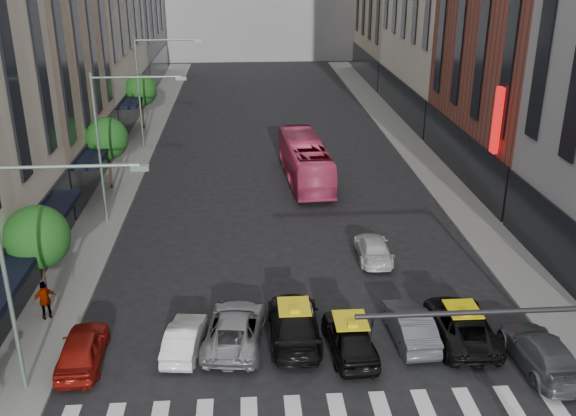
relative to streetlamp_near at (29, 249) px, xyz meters
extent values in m
cube|color=slate|center=(-1.46, 26.00, -5.83)|extent=(3.00, 96.00, 0.15)
cube|color=slate|center=(21.54, 26.00, -5.83)|extent=(3.00, 96.00, 0.15)
cube|color=tan|center=(-6.96, 24.00, 6.10)|extent=(8.00, 16.00, 24.00)
cylinder|color=black|center=(-1.76, 6.00, -4.18)|extent=(0.18, 0.18, 3.15)
sphere|color=#164E1A|center=(-1.76, 6.00, -2.24)|extent=(2.88, 2.88, 2.88)
cylinder|color=black|center=(-1.76, 22.00, -4.18)|extent=(0.18, 0.18, 3.15)
sphere|color=#164E1A|center=(-1.76, 22.00, -2.24)|extent=(2.88, 2.88, 2.88)
cylinder|color=black|center=(-1.76, 38.00, -4.18)|extent=(0.18, 0.18, 3.15)
sphere|color=#164E1A|center=(-1.76, 38.00, -2.24)|extent=(2.88, 2.88, 2.88)
cylinder|color=gray|center=(-0.96, 0.00, -1.25)|extent=(0.16, 0.16, 9.00)
cylinder|color=gray|center=(1.54, 0.00, 2.95)|extent=(5.00, 0.12, 0.12)
cube|color=gray|center=(4.04, 0.00, 2.85)|extent=(0.60, 0.25, 0.18)
cylinder|color=gray|center=(-0.96, 16.00, -1.25)|extent=(0.16, 0.16, 9.00)
cylinder|color=gray|center=(1.54, 16.00, 2.95)|extent=(5.00, 0.12, 0.12)
cube|color=gray|center=(4.04, 16.00, 2.85)|extent=(0.60, 0.25, 0.18)
cylinder|color=gray|center=(-0.96, 32.00, -1.25)|extent=(0.16, 0.16, 9.00)
cylinder|color=gray|center=(1.54, 32.00, 2.95)|extent=(5.00, 0.12, 0.12)
cube|color=gray|center=(4.04, 32.00, 2.85)|extent=(0.60, 0.25, 0.18)
cylinder|color=black|center=(15.54, -5.00, -0.10)|extent=(10.00, 0.16, 0.16)
imported|color=black|center=(11.04, -5.00, -0.60)|extent=(0.13, 0.16, 0.80)
cube|color=red|center=(22.64, 16.00, 0.10)|extent=(0.30, 0.70, 4.00)
imported|color=maroon|center=(0.84, 1.58, -5.20)|extent=(1.80, 4.20, 1.41)
imported|color=white|center=(4.84, 2.20, -5.29)|extent=(1.73, 3.87, 1.24)
imported|color=gray|center=(6.93, 2.68, -5.19)|extent=(2.90, 5.34, 1.42)
imported|color=black|center=(9.43, 2.80, -5.14)|extent=(2.21, 5.32, 1.54)
imported|color=black|center=(11.64, 1.62, -5.15)|extent=(2.05, 4.51, 1.50)
imported|color=#474B50|center=(14.34, 2.40, -5.20)|extent=(1.69, 4.34, 1.41)
imported|color=black|center=(16.52, 2.29, -5.19)|extent=(2.54, 5.22, 1.43)
imported|color=#464A4E|center=(19.04, 0.08, -5.20)|extent=(2.15, 4.93, 1.41)
imported|color=#98999D|center=(9.63, 3.55, -5.30)|extent=(1.33, 3.70, 1.21)
imported|color=silver|center=(14.27, 10.15, -5.29)|extent=(1.86, 4.28, 1.22)
imported|color=#DA406D|center=(11.80, 23.01, -4.39)|extent=(3.18, 10.99, 3.03)
imported|color=gray|center=(-1.47, 4.94, -4.84)|extent=(1.16, 0.88, 1.83)
camera|label=1|loc=(7.55, -20.55, 9.59)|focal=40.00mm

